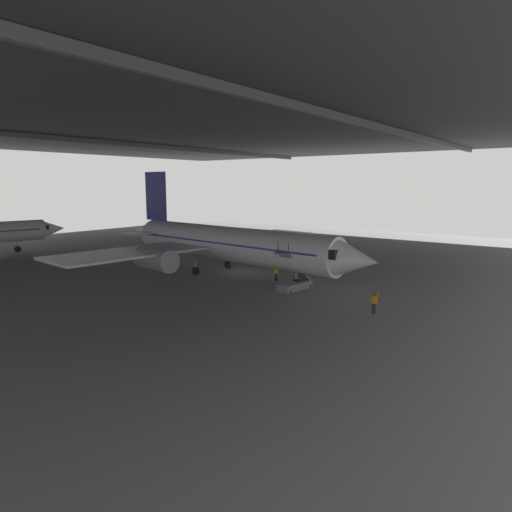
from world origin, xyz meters
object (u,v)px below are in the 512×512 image
Objects in this scene: crew_worker_near_nose at (374,302)px; traffic_cone_orange at (379,295)px; airplane_main at (225,243)px; boarding_stairs at (294,282)px; crew_worker_by_stairs at (276,272)px.

crew_worker_near_nose is 2.63× the size of traffic_cone_orange.
boarding_stairs is at bearing -98.41° from airplane_main.
crew_worker_by_stairs is at bearing 68.26° from crew_worker_near_nose.
airplane_main is 19.88m from crew_worker_near_nose.
crew_worker_by_stairs is (5.06, 12.69, 0.01)m from crew_worker_near_nose.
crew_worker_by_stairs reaches higher than crew_worker_near_nose.
crew_worker_near_nose is 5.15m from traffic_cone_orange.
traffic_cone_orange is (1.84, -7.62, -0.44)m from boarding_stairs.
airplane_main is 60.60× the size of traffic_cone_orange.
boarding_stairs reaches higher than crew_worker_near_nose.
crew_worker_by_stairs is at bearing -85.06° from airplane_main.
boarding_stairs is at bearing -120.44° from crew_worker_by_stairs.
airplane_main is 22.79× the size of crew_worker_by_stairs.
crew_worker_near_nose is (-4.50, -19.20, -2.54)m from airplane_main.
crew_worker_by_stairs reaches higher than traffic_cone_orange.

